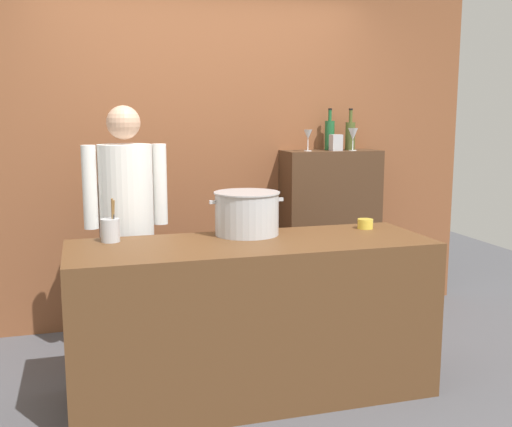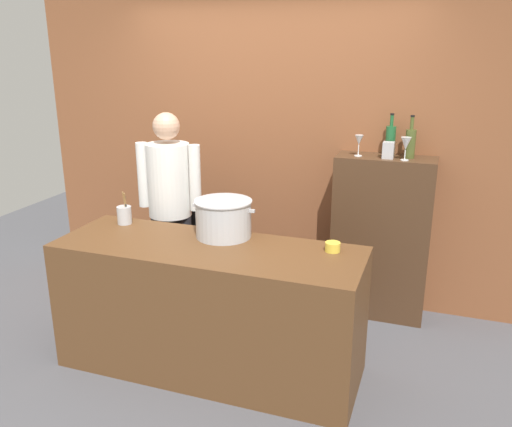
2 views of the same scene
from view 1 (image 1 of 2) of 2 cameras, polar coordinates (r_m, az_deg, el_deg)
The scene contains 13 objects.
ground_plane at distance 3.66m, azimuth -0.33°, elevation -16.59°, with size 8.00×8.00×0.00m, color #4C4C51.
brick_back_panel at distance 4.66m, azimuth -5.12°, elevation 8.05°, with size 4.40×0.10×3.00m, color brown.
prep_counter at distance 3.49m, azimuth -0.33°, elevation -9.93°, with size 2.04×0.70×0.90m, color brown.
bar_cabinet at distance 4.84m, azimuth 6.99°, elevation -1.91°, with size 0.76×0.32×1.33m, color #472D1C.
chef at distance 3.92m, azimuth -12.17°, elevation -0.22°, with size 0.53×0.37×1.66m.
stockpot_large at distance 3.55m, azimuth -0.87°, elevation 0.03°, with size 0.45×0.39×0.25m.
utensil_crock at distance 3.45m, azimuth -13.63°, elevation -1.50°, with size 0.10×0.10×0.25m.
butter_jar at distance 3.81m, azimuth 10.32°, elevation -0.97°, with size 0.10×0.10×0.06m, color yellow.
wine_bottle_olive at distance 4.83m, azimuth 8.92°, elevation 7.37°, with size 0.08×0.08×0.32m.
wine_bottle_green at distance 4.82m, azimuth 7.00°, elevation 7.46°, with size 0.08×0.08×0.32m.
wine_glass_tall at distance 4.63m, azimuth 4.95°, elevation 7.37°, with size 0.07×0.07×0.16m.
wine_glass_short at distance 4.73m, azimuth 9.18°, elevation 7.37°, with size 0.08×0.08×0.17m.
spice_tin_silver at distance 4.71m, azimuth 7.58°, elevation 6.68°, with size 0.08×0.08×0.12m, color #B2B2B7.
Camera 1 is at (-0.90, -3.17, 1.60)m, focal length 42.19 mm.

